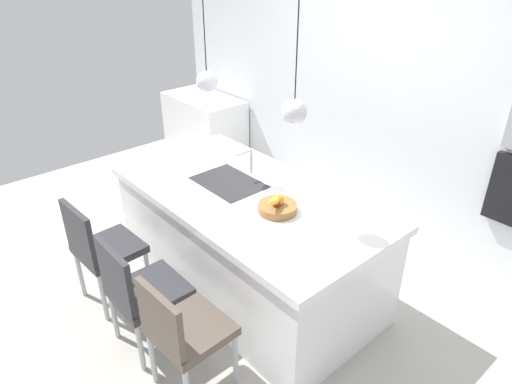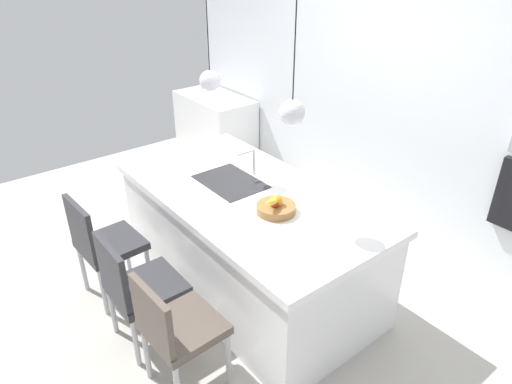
% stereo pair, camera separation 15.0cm
% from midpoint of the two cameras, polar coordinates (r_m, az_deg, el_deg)
% --- Properties ---
extents(floor, '(6.60, 6.60, 0.00)m').
position_cam_midpoint_polar(floor, '(3.99, -2.06, -11.28)').
color(floor, '#BCB7AD').
rests_on(floor, ground).
extents(back_wall, '(6.00, 0.10, 2.60)m').
position_cam_midpoint_polar(back_wall, '(4.47, 14.59, 11.35)').
color(back_wall, white).
rests_on(back_wall, ground).
extents(kitchen_island, '(2.22, 1.16, 0.88)m').
position_cam_midpoint_polar(kitchen_island, '(3.72, -2.17, -6.05)').
color(kitchen_island, white).
rests_on(kitchen_island, ground).
extents(sink_basin, '(0.56, 0.40, 0.02)m').
position_cam_midpoint_polar(sink_basin, '(3.66, -4.59, 1.12)').
color(sink_basin, '#2D2D30').
rests_on(sink_basin, kitchen_island).
extents(faucet, '(0.02, 0.17, 0.22)m').
position_cam_midpoint_polar(faucet, '(3.71, -2.04, 4.15)').
color(faucet, silver).
rests_on(faucet, kitchen_island).
extents(fruit_bowl, '(0.28, 0.28, 0.16)m').
position_cam_midpoint_polar(fruit_bowl, '(3.23, 1.33, -1.81)').
color(fruit_bowl, '#9E6B38').
rests_on(fruit_bowl, kitchen_island).
extents(side_counter, '(1.10, 0.60, 0.82)m').
position_cam_midpoint_polar(side_counter, '(6.15, -7.09, 7.96)').
color(side_counter, white).
rests_on(side_counter, ground).
extents(chair_near, '(0.47, 0.47, 0.91)m').
position_cam_midpoint_polar(chair_near, '(3.74, -19.84, -6.41)').
color(chair_near, '#333338').
rests_on(chair_near, ground).
extents(chair_middle, '(0.45, 0.47, 0.89)m').
position_cam_midpoint_polar(chair_middle, '(3.29, -15.55, -11.56)').
color(chair_middle, '#333338').
rests_on(chair_middle, ground).
extents(chair_far, '(0.46, 0.46, 0.87)m').
position_cam_midpoint_polar(chair_far, '(2.93, -10.63, -16.51)').
color(chair_far, brown).
rests_on(chair_far, ground).
extents(pendant_light_left, '(0.16, 0.16, 0.76)m').
position_cam_midpoint_polar(pendant_light_left, '(3.55, -7.35, 13.47)').
color(pendant_light_left, silver).
extents(pendant_light_right, '(0.16, 0.16, 0.76)m').
position_cam_midpoint_polar(pendant_light_right, '(2.87, 3.27, 9.95)').
color(pendant_light_right, silver).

